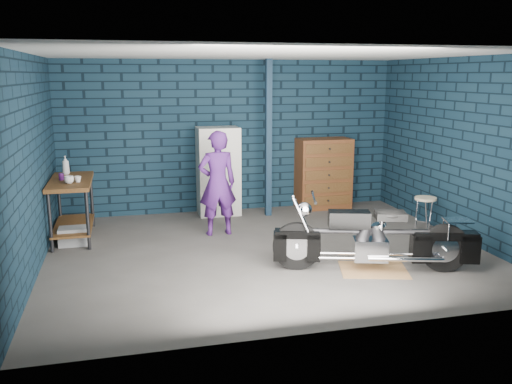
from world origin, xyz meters
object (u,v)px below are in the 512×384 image
motorcycle (375,234)px  workbench (73,209)px  person (217,183)px  shop_stool (424,216)px  storage_bin (74,236)px  tool_chest (324,174)px  locker (218,171)px

motorcycle → workbench: bearing=164.5°
person → shop_stool: size_ratio=2.71×
motorcycle → storage_bin: 4.31m
motorcycle → tool_chest: tool_chest is taller
workbench → storage_bin: workbench is taller
workbench → shop_stool: workbench is taller
workbench → tool_chest: tool_chest is taller
shop_stool → workbench: bearing=168.0°
shop_stool → locker: bearing=144.5°
shop_stool → tool_chest: bearing=113.6°
shop_stool → person: bearing=165.3°
motorcycle → storage_bin: (-3.79, 2.03, -0.35)m
tool_chest → locker: bearing=180.0°
workbench → person: (2.16, -0.30, 0.35)m
motorcycle → person: person is taller
tool_chest → shop_stool: size_ratio=2.17×
motorcycle → tool_chest: bearing=96.7°
locker → tool_chest: 1.97m
tool_chest → shop_stool: 2.25m
workbench → motorcycle: size_ratio=0.64×
person → tool_chest: (2.20, 1.23, -0.16)m
workbench → locker: size_ratio=0.90×
storage_bin → shop_stool: (5.24, -0.78, 0.17)m
person → tool_chest: 2.53m
workbench → locker: bearing=21.1°
motorcycle → locker: 3.59m
motorcycle → storage_bin: size_ratio=5.25×
workbench → motorcycle: motorcycle is taller
locker → tool_chest: size_ratio=1.19×
storage_bin → motorcycle: bearing=-28.2°
motorcycle → person: 2.65m
workbench → person: bearing=-8.0°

